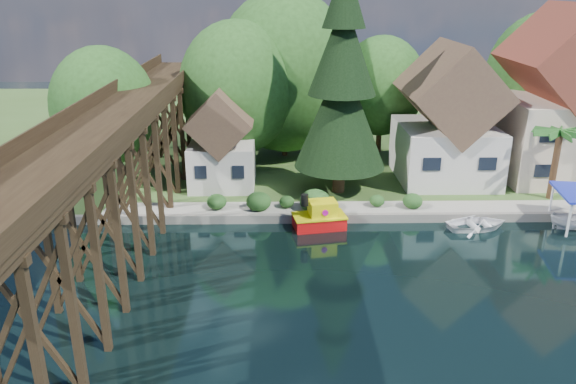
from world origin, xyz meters
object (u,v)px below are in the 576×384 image
Objects in this scene: house_center at (558,106)px; tugboat at (320,217)px; trestle_bridge at (125,162)px; boat_white_a at (477,223)px; house_left at (447,123)px; shed at (222,145)px; palm_tree at (560,135)px; conifer at (342,86)px.

house_center reaches higher than tugboat.
house_center is at bearing 19.49° from trestle_bridge.
house_center is at bearing -53.30° from boat_white_a.
house_left is at bearing 39.53° from tugboat.
house_left is (23.00, 10.83, -0.21)m from trestle_bridge.
boat_white_a is at bearing -1.66° from tugboat.
palm_tree is (24.80, -3.29, 1.58)m from shed.
conifer reaches higher than trestle_bridge.
house_left reaches higher than palm_tree.
boat_white_a is at bearing 4.05° from trestle_bridge.
tugboat is (-17.58, -4.11, -4.64)m from palm_tree.
house_center is at bearing 67.39° from palm_tree.
house_center reaches higher than palm_tree.
house_center is 0.82× the size of conifer.
conifer reaches higher than house_center.
boat_white_a is at bearing -90.68° from house_left.
shed is 1.39× the size of palm_tree.
house_left reaches higher than boat_white_a.
conifer is 4.43× the size of tugboat.
shed is 19.77m from boat_white_a.
house_center reaches higher than shed.
boat_white_a is (8.83, -6.16, -8.20)m from conifer.
shed is 10.78m from tugboat.
conifer is (-17.93, -3.55, 2.22)m from house_center.
house_left reaches higher than shed.
boat_white_a is at bearing -147.39° from palm_tree.
conifer is (14.07, 7.78, 3.29)m from trestle_bridge.
shed reaches higher than tugboat.
house_center is 18.42m from conifer.
house_center is 22.62m from tugboat.
conifer is (-8.93, -3.05, 3.50)m from house_left.
shed reaches higher than palm_tree.
house_center is at bearing 3.18° from house_left.
house_center is 3.64× the size of tugboat.
conifer is 4.02× the size of boat_white_a.
tugboat is at bearing -45.71° from shed.
house_center is 2.47× the size of palm_tree.
tugboat is (-1.85, -5.85, -7.87)m from conifer.
house_left is 10.34m from boat_white_a.
palm_tree is at bearing -35.17° from house_left.
conifer is at bearing 44.98° from boat_white_a.
conifer is 13.53m from boat_white_a.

